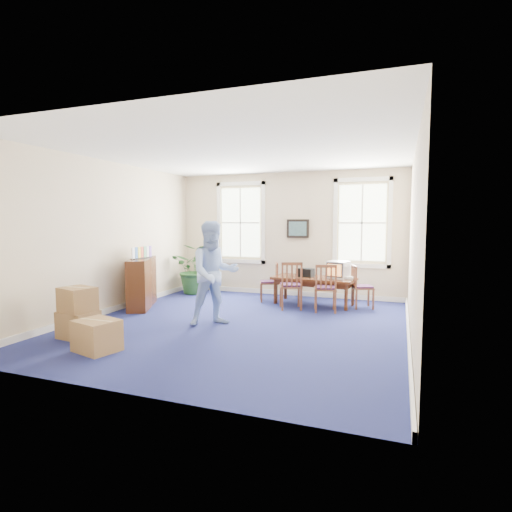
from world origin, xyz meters
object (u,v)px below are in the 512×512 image
(man, at_px, (214,273))
(potted_plant, at_px, (197,269))
(crt_tv, at_px, (338,270))
(cardboard_boxes, at_px, (94,311))
(conference_table, at_px, (314,291))
(chair_near_left, at_px, (291,285))
(credenza, at_px, (142,282))

(man, height_order, potted_plant, man)
(crt_tv, xyz_separation_m, cardboard_boxes, (-3.47, -3.93, -0.39))
(potted_plant, bearing_deg, conference_table, -5.58)
(conference_table, height_order, crt_tv, crt_tv)
(conference_table, height_order, potted_plant, potted_plant)
(conference_table, xyz_separation_m, potted_plant, (-3.25, 0.32, 0.35))
(chair_near_left, xyz_separation_m, credenza, (-3.21, -0.97, 0.03))
(potted_plant, relative_size, cardboard_boxes, 0.85)
(man, relative_size, cardboard_boxes, 1.24)
(chair_near_left, relative_size, cardboard_boxes, 0.68)
(man, bearing_deg, cardboard_boxes, -176.78)
(chair_near_left, height_order, cardboard_boxes, chair_near_left)
(man, relative_size, credenza, 1.37)
(conference_table, relative_size, chair_near_left, 1.77)
(credenza, distance_m, potted_plant, 1.96)
(crt_tv, bearing_deg, man, -112.29)
(man, bearing_deg, credenza, 119.44)
(conference_table, distance_m, cardboard_boxes, 4.86)
(credenza, distance_m, cardboard_boxes, 2.38)
(cardboard_boxes, bearing_deg, crt_tv, 48.54)
(potted_plant, bearing_deg, chair_near_left, -18.47)
(potted_plant, bearing_deg, cardboard_boxes, -85.40)
(conference_table, height_order, cardboard_boxes, cardboard_boxes)
(conference_table, relative_size, credenza, 1.32)
(credenza, bearing_deg, chair_near_left, -7.91)
(crt_tv, height_order, credenza, credenza)
(conference_table, distance_m, man, 2.88)
(chair_near_left, height_order, potted_plant, potted_plant)
(chair_near_left, xyz_separation_m, cardboard_boxes, (-2.53, -3.24, -0.08))
(cardboard_boxes, bearing_deg, conference_table, 53.12)
(chair_near_left, relative_size, credenza, 0.75)
(conference_table, relative_size, crt_tv, 4.00)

